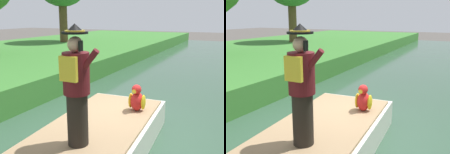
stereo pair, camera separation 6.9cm
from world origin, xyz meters
The scene contains 5 objects.
ground_plane centered at (0.00, 0.00, 0.00)m, with size 80.00×80.00×0.00m, color #4C4742.
canal_water centered at (0.00, 0.00, 0.05)m, with size 5.73×48.00×0.10m, color #33513D.
boat centered at (0.00, -1.08, 0.40)m, with size 2.10×4.32×0.61m.
person_pirate centered at (0.11, -1.74, 1.64)m, with size 0.61×0.42×1.85m.
parrot_plush centered at (0.39, 0.06, 0.95)m, with size 0.36×0.35×0.57m.
Camera 2 is at (2.30, -4.82, 2.67)m, focal length 41.92 mm.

